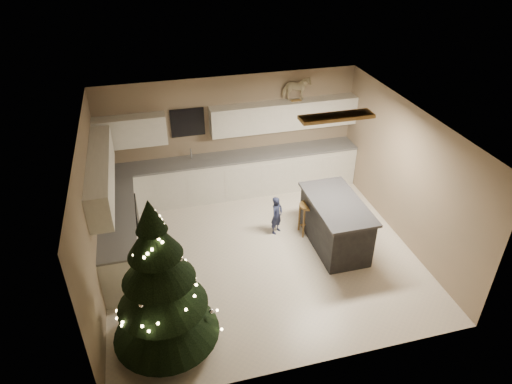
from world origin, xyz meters
TOP-DOWN VIEW (x-y plane):
  - ground_plane at (0.00, 0.00)m, footprint 5.50×5.50m
  - room_shell at (0.02, 0.00)m, footprint 5.52×5.02m
  - cabinetry at (-0.91, 1.65)m, footprint 5.50×3.20m
  - island at (1.41, -0.05)m, footprint 0.90×1.70m
  - bar_stool at (1.05, 0.41)m, footprint 0.35×0.35m
  - christmas_tree at (-1.85, -1.60)m, footprint 1.58×1.52m
  - toddler at (0.48, 0.59)m, footprint 0.35×0.33m
  - rocking_horse at (1.39, 2.33)m, footprint 0.59×0.30m

SIDE VIEW (x-z plane):
  - ground_plane at x=0.00m, z-range 0.00..0.00m
  - toddler at x=0.48m, z-range 0.00..0.80m
  - island at x=1.41m, z-range 0.00..0.95m
  - bar_stool at x=1.05m, z-range 0.17..0.84m
  - cabinetry at x=-0.91m, z-range -0.24..1.76m
  - christmas_tree at x=-1.85m, z-range -0.22..2.29m
  - room_shell at x=0.02m, z-range 0.44..3.05m
  - rocking_horse at x=1.39m, z-range 2.01..2.51m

